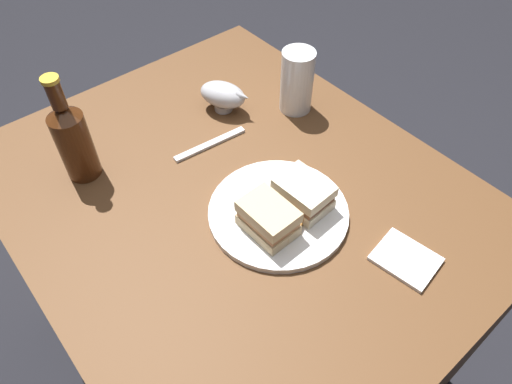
{
  "coord_description": "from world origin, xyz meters",
  "views": [
    {
      "loc": [
        -0.53,
        0.39,
        1.5
      ],
      "look_at": [
        -0.05,
        -0.01,
        0.8
      ],
      "focal_mm": 33.14,
      "sensor_mm": 36.0,
      "label": 1
    }
  ],
  "objects_px": {
    "sandwich_half_right": "(303,194)",
    "napkin": "(406,259)",
    "fork": "(210,144)",
    "cider_bottle": "(73,139)",
    "pint_glass": "(297,85)",
    "gravy_boat": "(223,95)",
    "plate": "(278,212)",
    "sandwich_half_left": "(268,218)"
  },
  "relations": [
    {
      "from": "sandwich_half_left",
      "to": "gravy_boat",
      "type": "xyz_separation_m",
      "value": [
        0.35,
        -0.16,
        -0.0
      ]
    },
    {
      "from": "sandwich_half_left",
      "to": "napkin",
      "type": "bearing_deg",
      "value": -143.92
    },
    {
      "from": "gravy_boat",
      "to": "fork",
      "type": "height_order",
      "value": "gravy_boat"
    },
    {
      "from": "sandwich_half_right",
      "to": "napkin",
      "type": "relative_size",
      "value": 0.99
    },
    {
      "from": "pint_glass",
      "to": "gravy_boat",
      "type": "distance_m",
      "value": 0.18
    },
    {
      "from": "fork",
      "to": "plate",
      "type": "bearing_deg",
      "value": -88.36
    },
    {
      "from": "cider_bottle",
      "to": "fork",
      "type": "distance_m",
      "value": 0.29
    },
    {
      "from": "plate",
      "to": "fork",
      "type": "distance_m",
      "value": 0.25
    },
    {
      "from": "gravy_boat",
      "to": "pint_glass",
      "type": "bearing_deg",
      "value": -127.56
    },
    {
      "from": "sandwich_half_left",
      "to": "pint_glass",
      "type": "distance_m",
      "value": 0.39
    },
    {
      "from": "sandwich_half_right",
      "to": "fork",
      "type": "bearing_deg",
      "value": 6.74
    },
    {
      "from": "sandwich_half_right",
      "to": "napkin",
      "type": "height_order",
      "value": "sandwich_half_right"
    },
    {
      "from": "plate",
      "to": "sandwich_half_left",
      "type": "relative_size",
      "value": 2.6
    },
    {
      "from": "sandwich_half_right",
      "to": "gravy_boat",
      "type": "bearing_deg",
      "value": -11.47
    },
    {
      "from": "napkin",
      "to": "sandwich_half_right",
      "type": "bearing_deg",
      "value": 15.72
    },
    {
      "from": "cider_bottle",
      "to": "napkin",
      "type": "height_order",
      "value": "cider_bottle"
    },
    {
      "from": "sandwich_half_left",
      "to": "fork",
      "type": "relative_size",
      "value": 0.59
    },
    {
      "from": "sandwich_half_left",
      "to": "fork",
      "type": "bearing_deg",
      "value": -12.83
    },
    {
      "from": "plate",
      "to": "napkin",
      "type": "relative_size",
      "value": 2.52
    },
    {
      "from": "napkin",
      "to": "plate",
      "type": "bearing_deg",
      "value": 24.83
    },
    {
      "from": "napkin",
      "to": "pint_glass",
      "type": "bearing_deg",
      "value": -18.12
    },
    {
      "from": "gravy_boat",
      "to": "cider_bottle",
      "type": "height_order",
      "value": "cider_bottle"
    },
    {
      "from": "pint_glass",
      "to": "napkin",
      "type": "relative_size",
      "value": 1.4
    },
    {
      "from": "plate",
      "to": "fork",
      "type": "relative_size",
      "value": 1.54
    },
    {
      "from": "cider_bottle",
      "to": "fork",
      "type": "xyz_separation_m",
      "value": [
        -0.1,
        -0.26,
        -0.09
      ]
    },
    {
      "from": "gravy_boat",
      "to": "cider_bottle",
      "type": "bearing_deg",
      "value": 86.39
    },
    {
      "from": "sandwich_half_left",
      "to": "gravy_boat",
      "type": "height_order",
      "value": "sandwich_half_left"
    },
    {
      "from": "pint_glass",
      "to": "gravy_boat",
      "type": "height_order",
      "value": "pint_glass"
    },
    {
      "from": "plate",
      "to": "pint_glass",
      "type": "bearing_deg",
      "value": -48.75
    },
    {
      "from": "plate",
      "to": "sandwich_half_left",
      "type": "bearing_deg",
      "value": 114.88
    },
    {
      "from": "pint_glass",
      "to": "fork",
      "type": "distance_m",
      "value": 0.25
    },
    {
      "from": "sandwich_half_right",
      "to": "napkin",
      "type": "distance_m",
      "value": 0.22
    },
    {
      "from": "fork",
      "to": "pint_glass",
      "type": "bearing_deg",
      "value": -0.54
    },
    {
      "from": "sandwich_half_right",
      "to": "sandwich_half_left",
      "type": "bearing_deg",
      "value": 91.65
    },
    {
      "from": "cider_bottle",
      "to": "sandwich_half_right",
      "type": "bearing_deg",
      "value": -142.35
    },
    {
      "from": "sandwich_half_right",
      "to": "pint_glass",
      "type": "relative_size",
      "value": 0.71
    },
    {
      "from": "sandwich_half_right",
      "to": "pint_glass",
      "type": "height_order",
      "value": "pint_glass"
    },
    {
      "from": "plate",
      "to": "gravy_boat",
      "type": "xyz_separation_m",
      "value": [
        0.33,
        -0.12,
        0.04
      ]
    },
    {
      "from": "plate",
      "to": "gravy_boat",
      "type": "height_order",
      "value": "gravy_boat"
    },
    {
      "from": "plate",
      "to": "gravy_boat",
      "type": "distance_m",
      "value": 0.35
    },
    {
      "from": "cider_bottle",
      "to": "napkin",
      "type": "xyz_separation_m",
      "value": [
        -0.58,
        -0.35,
        -0.09
      ]
    },
    {
      "from": "cider_bottle",
      "to": "fork",
      "type": "height_order",
      "value": "cider_bottle"
    }
  ]
}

